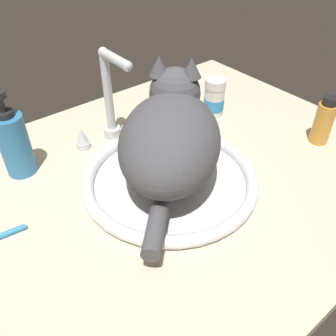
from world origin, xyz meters
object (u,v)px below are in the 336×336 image
Objects in this scene: sink_basin at (168,179)px; pill_bottle at (214,99)px; cat at (169,134)px; amber_bottle at (324,121)px; faucet at (110,106)px; soap_pump_bottle at (14,143)px.

pill_bottle is at bearing 27.85° from sink_basin.
pill_bottle reaches higher than sink_basin.
sink_basin is at bearing -152.15° from pill_bottle.
cat is at bearing 43.98° from sink_basin.
cat is at bearing -153.26° from pill_bottle.
amber_bottle is at bearing -15.85° from sink_basin.
cat is (1.41, -19.66, 1.90)cm from faucet.
soap_pump_bottle is 49.05cm from pill_bottle.
pill_bottle is (25.22, 12.71, -6.07)cm from cat.
faucet is at bearing 165.37° from pill_bottle.
faucet reaches higher than amber_bottle.
soap_pump_bottle is at bearing 150.60° from amber_bottle.
amber_bottle is 1.17× the size of pill_bottle.
faucet reaches higher than soap_pump_bottle.
pill_bottle is at bearing 113.34° from amber_bottle.
faucet is 48.97cm from amber_bottle.
sink_basin is 31.84cm from soap_pump_bottle.
amber_bottle is at bearing -40.30° from faucet.
amber_bottle reaches higher than pill_bottle.
faucet is 27.83cm from pill_bottle.
cat reaches higher than faucet.
sink_basin is 9.77cm from cat.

